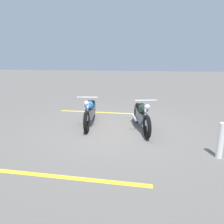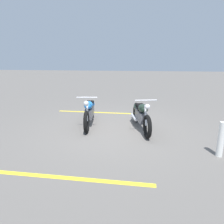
# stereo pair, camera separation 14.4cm
# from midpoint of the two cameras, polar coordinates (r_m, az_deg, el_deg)

# --- Properties ---
(ground_plane) EXTENTS (60.00, 60.00, 0.00)m
(ground_plane) POSITION_cam_midpoint_polar(r_m,az_deg,el_deg) (6.50, 1.15, -4.73)
(ground_plane) COLOR #66605B
(motorcycle_bright_foreground) EXTENTS (2.23, 0.65, 1.04)m
(motorcycle_bright_foreground) POSITION_cam_midpoint_polar(r_m,az_deg,el_deg) (6.89, -5.48, 0.37)
(motorcycle_bright_foreground) COLOR black
(motorcycle_bright_foreground) RESTS_ON ground
(motorcycle_dark_foreground) EXTENTS (2.20, 0.76, 1.04)m
(motorcycle_dark_foreground) POSITION_cam_midpoint_polar(r_m,az_deg,el_deg) (6.48, 8.72, -0.67)
(motorcycle_dark_foreground) COLOR black
(motorcycle_dark_foreground) RESTS_ON ground
(bollard_post) EXTENTS (0.14, 0.14, 0.81)m
(bollard_post) POSITION_cam_midpoint_polar(r_m,az_deg,el_deg) (5.19, 28.62, -6.97)
(bollard_post) COLOR white
(bollard_post) RESTS_ON ground
(parking_stripe_near) EXTENTS (0.18, 3.20, 0.01)m
(parking_stripe_near) POSITION_cam_midpoint_polar(r_m,az_deg,el_deg) (8.48, -3.46, -0.06)
(parking_stripe_near) COLOR yellow
(parking_stripe_near) RESTS_ON ground
(parking_stripe_mid) EXTENTS (0.18, 3.20, 0.01)m
(parking_stripe_mid) POSITION_cam_midpoint_polar(r_m,az_deg,el_deg) (4.11, -11.68, -17.33)
(parking_stripe_mid) COLOR yellow
(parking_stripe_mid) RESTS_ON ground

